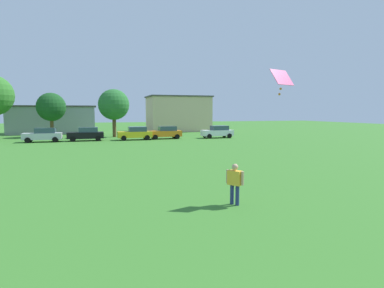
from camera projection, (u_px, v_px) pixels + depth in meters
name	position (u px, v px, depth m)	size (l,w,h in m)	color
ground_plane	(114.00, 150.00, 30.08)	(160.00, 160.00, 0.00)	#387528
adult_bystander	(235.00, 181.00, 12.33)	(0.55, 0.64, 1.61)	navy
kite	(282.00, 79.00, 13.15)	(1.14, 0.80, 1.07)	#F24C8C
parked_car_silver_0	(43.00, 135.00, 37.98)	(4.30, 2.02, 1.68)	silver
parked_car_black_1	(86.00, 134.00, 39.55)	(4.30, 2.02, 1.68)	black
parked_car_yellow_2	(135.00, 133.00, 40.86)	(4.30, 2.02, 1.68)	yellow
parked_car_orange_3	(166.00, 132.00, 42.49)	(4.30, 2.02, 1.68)	orange
parked_car_white_4	(218.00, 132.00, 43.96)	(4.30, 2.02, 1.68)	white
tree_right	(51.00, 107.00, 45.42)	(4.03, 4.03, 6.29)	brown
tree_far_right	(114.00, 105.00, 45.15)	(4.35, 4.35, 6.78)	brown
house_left	(178.00, 114.00, 59.63)	(11.28, 8.07, 6.47)	beige
house_right	(54.00, 119.00, 53.36)	(13.67, 7.50, 4.59)	#9999A3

